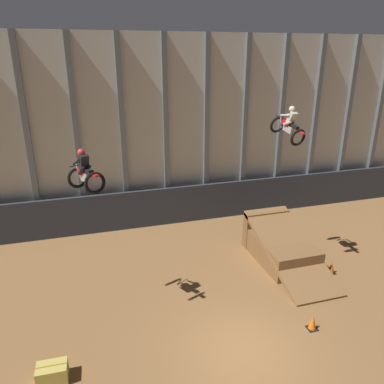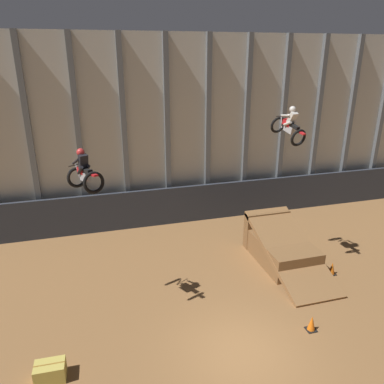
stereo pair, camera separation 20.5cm
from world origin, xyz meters
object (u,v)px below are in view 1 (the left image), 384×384
object	(u,v)px
rider_bike_left_air	(85,174)
traffic_cone_near_ramp	(331,268)
dirt_ramp	(280,246)
traffic_cone_arena_edge	(313,322)
hay_bale_trackside	(52,373)
rider_bike_right_air	(289,126)

from	to	relation	value
rider_bike_left_air	traffic_cone_near_ramp	size ratio (longest dim) A/B	3.05
dirt_ramp	traffic_cone_near_ramp	xyz separation A→B (m)	(1.62, -1.82, -0.40)
traffic_cone_arena_edge	hay_bale_trackside	size ratio (longest dim) A/B	0.63
traffic_cone_near_ramp	hay_bale_trackside	world-z (taller)	traffic_cone_near_ramp
traffic_cone_near_ramp	traffic_cone_arena_edge	distance (m)	4.13
rider_bike_left_air	traffic_cone_near_ramp	distance (m)	11.47
dirt_ramp	traffic_cone_near_ramp	world-z (taller)	dirt_ramp
hay_bale_trackside	rider_bike_right_air	bearing A→B (deg)	23.24
dirt_ramp	rider_bike_left_air	distance (m)	9.97
traffic_cone_near_ramp	hay_bale_trackside	size ratio (longest dim) A/B	0.63
rider_bike_left_air	traffic_cone_arena_edge	distance (m)	9.53
traffic_cone_near_ramp	rider_bike_left_air	bearing A→B (deg)	178.57
rider_bike_left_air	traffic_cone_near_ramp	bearing A→B (deg)	-24.43
rider_bike_left_air	rider_bike_right_air	distance (m)	8.46
rider_bike_right_air	hay_bale_trackside	size ratio (longest dim) A/B	2.04
traffic_cone_arena_edge	dirt_ramp	bearing A→B (deg)	74.91
dirt_ramp	traffic_cone_arena_edge	xyz separation A→B (m)	(-1.28, -4.76, -0.40)
rider_bike_right_air	traffic_cone_arena_edge	world-z (taller)	rider_bike_right_air
dirt_ramp	hay_bale_trackside	xyz separation A→B (m)	(-10.10, -4.50, -0.40)
rider_bike_right_air	hay_bale_trackside	world-z (taller)	rider_bike_right_air
hay_bale_trackside	rider_bike_left_air	bearing A→B (deg)	62.28
rider_bike_right_air	dirt_ramp	bearing A→B (deg)	36.64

